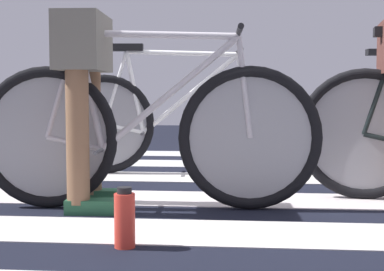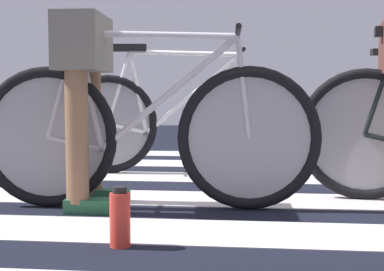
% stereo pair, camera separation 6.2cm
% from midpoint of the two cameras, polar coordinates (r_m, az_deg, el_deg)
% --- Properties ---
extents(ground, '(18.00, 14.00, 0.02)m').
position_cam_midpoint_polar(ground, '(3.29, 11.08, -6.11)').
color(ground, black).
extents(crosswalk_markings, '(5.45, 5.01, 0.00)m').
position_cam_midpoint_polar(crosswalk_markings, '(3.12, 11.43, -6.48)').
color(crosswalk_markings, beige).
rests_on(crosswalk_markings, ground).
extents(bicycle_1_of_4, '(1.74, 0.52, 0.93)m').
position_cam_midpoint_polar(bicycle_1_of_4, '(2.82, -4.04, 0.33)').
color(bicycle_1_of_4, black).
rests_on(bicycle_1_of_4, ground).
extents(cyclist_1_of_4, '(0.33, 0.42, 0.97)m').
position_cam_midpoint_polar(cyclist_1_of_4, '(2.87, -10.25, 5.19)').
color(cyclist_1_of_4, brown).
rests_on(cyclist_1_of_4, ground).
extents(bicycle_3_of_4, '(1.73, 0.52, 0.93)m').
position_cam_midpoint_polar(bicycle_3_of_4, '(4.06, -1.03, 1.53)').
color(bicycle_3_of_4, black).
rests_on(bicycle_3_of_4, ground).
extents(water_bottle, '(0.08, 0.08, 0.23)m').
position_cam_midpoint_polar(water_bottle, '(2.15, -6.51, -8.37)').
color(water_bottle, red).
rests_on(water_bottle, ground).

